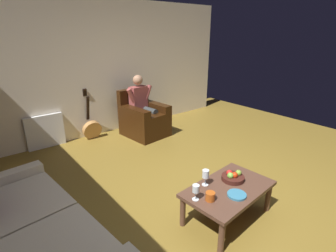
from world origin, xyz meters
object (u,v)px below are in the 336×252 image
(wine_glass_far, at_px, (206,175))
(fruit_bowl, at_px, (233,177))
(couch, at_px, (22,249))
(coffee_table, at_px, (228,192))
(guitar, at_px, (92,128))
(candle_jar, at_px, (210,196))
(person_seated, at_px, (142,104))
(wine_glass_near, at_px, (196,190))
(armchair, at_px, (144,119))
(decorative_dish, at_px, (237,195))

(wine_glass_far, height_order, fruit_bowl, wine_glass_far)
(couch, bearing_deg, coffee_table, 67.95)
(couch, bearing_deg, guitar, 140.66)
(guitar, distance_m, candle_jar, 3.15)
(person_seated, height_order, coffee_table, person_seated)
(coffee_table, bearing_deg, fruit_bowl, -155.94)
(wine_glass_near, distance_m, candle_jar, 0.16)
(person_seated, bearing_deg, coffee_table, 70.03)
(fruit_bowl, bearing_deg, wine_glass_far, -21.20)
(wine_glass_near, relative_size, wine_glass_far, 0.91)
(wine_glass_far, bearing_deg, person_seated, -108.68)
(armchair, bearing_deg, coffee_table, 69.89)
(wine_glass_far, bearing_deg, armchair, -108.87)
(armchair, relative_size, couch, 0.47)
(candle_jar, bearing_deg, wine_glass_near, -42.46)
(candle_jar, bearing_deg, person_seated, -110.30)
(guitar, distance_m, fruit_bowl, 3.08)
(guitar, xyz_separation_m, candle_jar, (0.10, 3.14, 0.22))
(guitar, relative_size, wine_glass_far, 5.28)
(guitar, height_order, fruit_bowl, guitar)
(person_seated, bearing_deg, candle_jar, 63.91)
(armchair, xyz_separation_m, wine_glass_far, (0.84, 2.47, 0.19))
(couch, bearing_deg, armchair, 123.19)
(person_seated, bearing_deg, decorative_dish, 69.63)
(coffee_table, distance_m, fruit_bowl, 0.20)
(person_seated, bearing_deg, armchair, 90.00)
(coffee_table, bearing_deg, guitar, -85.94)
(wine_glass_near, relative_size, candle_jar, 1.73)
(couch, distance_m, coffee_table, 1.99)
(coffee_table, xyz_separation_m, decorative_dish, (0.06, 0.15, 0.07))
(couch, distance_m, guitar, 3.07)
(couch, bearing_deg, candle_jar, 64.10)
(coffee_table, bearing_deg, decorative_dish, 68.40)
(candle_jar, bearing_deg, decorative_dish, 155.05)
(wine_glass_near, bearing_deg, decorative_dish, 149.27)
(coffee_table, height_order, fruit_bowl, fruit_bowl)
(wine_glass_far, relative_size, fruit_bowl, 0.72)
(armchair, distance_m, wine_glass_far, 2.61)
(guitar, bearing_deg, wine_glass_far, 91.13)
(person_seated, relative_size, coffee_table, 1.14)
(decorative_dish, height_order, candle_jar, candle_jar)
(wine_glass_near, height_order, candle_jar, wine_glass_near)
(wine_glass_far, relative_size, decorative_dish, 0.94)
(person_seated, xyz_separation_m, fruit_bowl, (0.52, 2.61, -0.20))
(coffee_table, relative_size, guitar, 1.08)
(armchair, xyz_separation_m, wine_glass_near, (1.11, 2.59, 0.18))
(decorative_dish, xyz_separation_m, candle_jar, (0.26, -0.12, 0.03))
(person_seated, relative_size, candle_jar, 12.30)
(person_seated, xyz_separation_m, guitar, (0.90, -0.44, -0.41))
(wine_glass_near, bearing_deg, coffee_table, 170.35)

